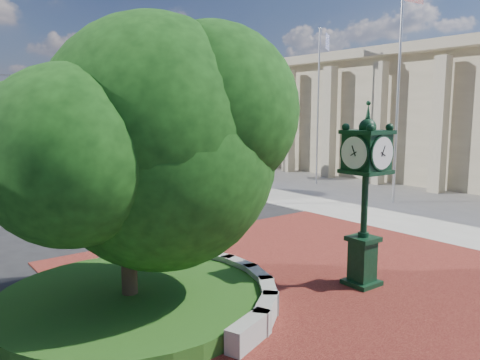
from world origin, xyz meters
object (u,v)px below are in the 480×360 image
object	(u,v)px
flagpole_b	(318,106)
street_lamp_near	(107,94)
parked_car	(4,151)
post_clock	(365,188)
flagpole_a	(398,86)

from	to	relation	value
flagpole_b	street_lamp_near	bearing A→B (deg)	119.78
street_lamp_near	flagpole_b	bearing A→B (deg)	-60.22
parked_car	street_lamp_near	world-z (taller)	street_lamp_near
post_clock	flagpole_a	world-z (taller)	flagpole_a
parked_car	street_lamp_near	distance (m)	18.48
flagpole_b	post_clock	bearing A→B (deg)	-133.47
street_lamp_near	post_clock	bearing A→B (deg)	-98.88
street_lamp_near	parked_car	bearing A→B (deg)	102.16
post_clock	flagpole_a	xyz separation A→B (m)	(10.56, 6.14, 3.19)
parked_car	flagpole_b	world-z (taller)	flagpole_b
parked_car	street_lamp_near	size ratio (longest dim) A/B	0.44
parked_car	flagpole_b	bearing A→B (deg)	-62.01
post_clock	parked_car	bearing A→B (deg)	89.52
flagpole_a	flagpole_b	size ratio (longest dim) A/B	1.18
parked_car	flagpole_b	distance (m)	33.41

